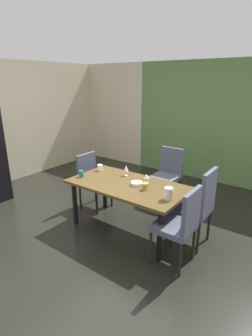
% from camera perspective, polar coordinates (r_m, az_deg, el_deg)
% --- Properties ---
extents(ground_plane, '(5.95, 5.72, 0.02)m').
position_cam_1_polar(ground_plane, '(4.13, -4.41, -12.23)').
color(ground_plane, black).
extents(back_panel_interior, '(1.79, 0.10, 2.50)m').
position_cam_1_polar(back_panel_interior, '(7.09, -2.59, 11.69)').
color(back_panel_interior, beige).
rests_on(back_panel_interior, ground_plane).
extents(garden_window_panel, '(4.16, 0.10, 2.50)m').
position_cam_1_polar(garden_window_panel, '(5.73, 21.55, 8.77)').
color(garden_window_panel, '#567C42').
rests_on(garden_window_panel, ground_plane).
extents(dining_table, '(1.66, 0.88, 0.72)m').
position_cam_1_polar(dining_table, '(3.71, 0.32, -4.69)').
color(dining_table, '#503D1F').
rests_on(dining_table, ground_plane).
extents(chair_left_far, '(0.45, 0.44, 0.93)m').
position_cam_1_polar(chair_left_far, '(4.50, -7.39, -1.95)').
color(chair_left_far, '#494C5F').
rests_on(chair_left_far, ground_plane).
extents(chair_right_far, '(0.44, 0.44, 1.06)m').
position_cam_1_polar(chair_right_far, '(3.54, 15.53, -7.60)').
color(chair_right_far, '#494C5F').
rests_on(chair_right_far, ground_plane).
extents(chair_head_far, '(0.44, 0.45, 0.97)m').
position_cam_1_polar(chair_head_far, '(4.72, 9.19, -0.85)').
color(chair_head_far, '#494C5F').
rests_on(chair_head_far, ground_plane).
extents(chair_right_near, '(0.44, 0.44, 0.99)m').
position_cam_1_polar(chair_right_near, '(3.12, 11.76, -11.58)').
color(chair_right_near, '#494C5F').
rests_on(chair_right_near, ground_plane).
extents(wine_glass_north, '(0.08, 0.08, 0.14)m').
position_cam_1_polar(wine_glass_north, '(3.68, 4.49, -1.81)').
color(wine_glass_north, silver).
rests_on(wine_glass_north, dining_table).
extents(wine_glass_near_window, '(0.07, 0.07, 0.17)m').
position_cam_1_polar(wine_glass_near_window, '(3.95, 0.02, -0.06)').
color(wine_glass_near_window, silver).
rests_on(wine_glass_near_window, dining_table).
extents(serving_bowl_west, '(0.16, 0.16, 0.05)m').
position_cam_1_polar(serving_bowl_west, '(3.62, 2.38, -3.41)').
color(serving_bowl_west, white).
rests_on(serving_bowl_west, dining_table).
extents(cup_rear, '(0.08, 0.08, 0.09)m').
position_cam_1_polar(cup_rear, '(3.48, 4.09, -4.04)').
color(cup_rear, '#A78927').
rests_on(cup_rear, dining_table).
extents(cup_center, '(0.07, 0.07, 0.10)m').
position_cam_1_polar(cup_center, '(3.97, -9.69, -1.24)').
color(cup_center, '#216B72').
rests_on(cup_center, dining_table).
extents(cup_south, '(0.08, 0.08, 0.10)m').
position_cam_1_polar(cup_south, '(4.21, -5.70, 0.07)').
color(cup_south, '#F5EFCA').
rests_on(cup_south, dining_table).
extents(pitcher_near_shelf, '(0.12, 0.11, 0.15)m').
position_cam_1_polar(pitcher_near_shelf, '(3.22, 9.23, -5.48)').
color(pitcher_near_shelf, silver).
rests_on(pitcher_near_shelf, dining_table).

